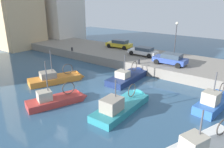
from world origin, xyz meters
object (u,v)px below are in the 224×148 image
mooring_bollard_south (139,62)px  quay_streetlamp (176,34)px  fishing_boat_teal (123,108)px  parked_car_yellow (119,44)px  fishing_boat_orange (58,80)px  parked_car_white (143,51)px  parked_car_blue (170,59)px  fishing_boat_navy (129,79)px  fishing_boat_red (59,102)px  fishing_boat_blue (215,105)px  mooring_bollard_mid (72,49)px

mooring_bollard_south → quay_streetlamp: size_ratio=0.11×
fishing_boat_teal → parked_car_yellow: fishing_boat_teal is taller
fishing_boat_orange → parked_car_white: (12.05, -4.21, 1.73)m
parked_car_blue → quay_streetlamp: size_ratio=0.83×
parked_car_blue → quay_streetlamp: 4.45m
fishing_boat_navy → fishing_boat_red: size_ratio=1.12×
parked_car_white → parked_car_blue: bearing=-111.6°
fishing_boat_teal → parked_car_yellow: size_ratio=1.54×
parked_car_white → fishing_boat_teal: bearing=-157.7°
fishing_boat_teal → quay_streetlamp: (14.62, 1.42, 4.30)m
parked_car_yellow → fishing_boat_red: bearing=-162.0°
fishing_boat_teal → fishing_boat_orange: bearing=84.3°
fishing_boat_navy → mooring_bollard_south: fishing_boat_navy is taller
fishing_boat_red → mooring_bollard_south: 11.68m
fishing_boat_blue → quay_streetlamp: size_ratio=1.23×
fishing_boat_navy → parked_car_yellow: fishing_boat_navy is taller
fishing_boat_navy → fishing_boat_teal: size_ratio=0.94×
parked_car_white → parked_car_yellow: size_ratio=0.93×
fishing_boat_blue → fishing_boat_teal: fishing_boat_blue is taller
fishing_boat_teal → mooring_bollard_mid: bearing=60.3°
fishing_boat_orange → mooring_bollard_mid: size_ratio=11.94×
quay_streetlamp → mooring_bollard_south: bearing=157.6°
fishing_boat_red → quay_streetlamp: size_ratio=1.19×
mooring_bollard_south → fishing_boat_teal: bearing=-157.4°
fishing_boat_navy → parked_car_white: (6.78, 1.92, 1.75)m
fishing_boat_red → fishing_boat_blue: bearing=-55.9°
fishing_boat_orange → fishing_boat_navy: bearing=-49.3°
fishing_boat_navy → mooring_bollard_mid: bearing=77.4°
fishing_boat_teal → parked_car_blue: 11.24m
fishing_boat_blue → mooring_bollard_mid: fishing_boat_blue is taller
fishing_boat_teal → fishing_boat_red: bearing=115.7°
fishing_boat_orange → mooring_bollard_mid: bearing=37.7°
parked_car_yellow → fishing_boat_navy: bearing=-139.5°
quay_streetlamp → fishing_boat_navy: bearing=166.7°
fishing_boat_teal → quay_streetlamp: quay_streetlamp is taller
parked_car_yellow → quay_streetlamp: 9.92m
parked_car_yellow → mooring_bollard_south: parked_car_yellow is taller
fishing_boat_teal → mooring_bollard_south: 9.81m
parked_car_white → parked_car_blue: (-1.91, -4.83, 0.07)m
fishing_boat_orange → parked_car_white: size_ratio=1.58×
fishing_boat_orange → parked_car_white: bearing=-19.3°
parked_car_blue → mooring_bollard_south: parked_car_blue is taller
parked_car_blue → mooring_bollard_south: 3.90m
fishing_boat_teal → mooring_bollard_mid: fishing_boat_teal is taller
fishing_boat_red → quay_streetlamp: 18.10m
parked_car_white → fishing_boat_red: bearing=-179.7°
parked_car_blue → mooring_bollard_south: bearing=123.1°
parked_car_yellow → quay_streetlamp: bearing=-92.8°
mooring_bollard_mid → quay_streetlamp: bearing=-68.5°
fishing_boat_navy → mooring_bollard_mid: size_ratio=11.72×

